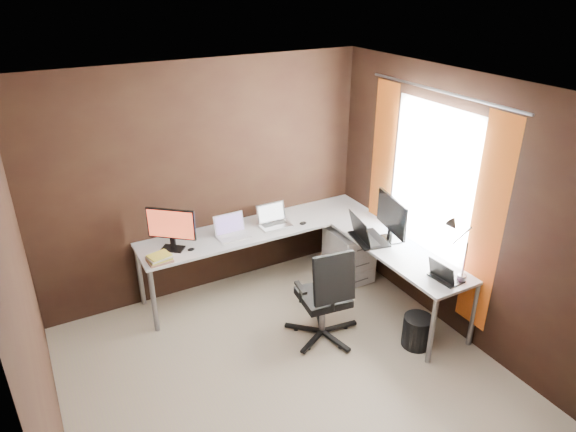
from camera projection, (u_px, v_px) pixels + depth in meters
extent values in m
cube|color=gray|center=(288.00, 380.00, 4.50)|extent=(3.60, 3.60, 0.00)
cube|color=white|center=(288.00, 95.00, 3.42)|extent=(3.60, 3.60, 0.00)
cube|color=black|center=(206.00, 181.00, 5.39)|extent=(3.60, 0.00, 2.50)
cube|color=black|center=(462.00, 417.00, 2.54)|extent=(3.60, 0.00, 2.50)
cube|color=black|center=(34.00, 327.00, 3.18)|extent=(0.00, 3.60, 2.50)
cube|color=black|center=(458.00, 210.00, 4.74)|extent=(0.00, 3.60, 2.50)
cube|color=white|center=(433.00, 178.00, 4.93)|extent=(0.00, 1.00, 1.30)
cube|color=#E8591B|center=(486.00, 227.00, 4.42)|extent=(0.01, 0.35, 2.00)
cube|color=#E8591B|center=(381.00, 174.00, 5.57)|extent=(0.01, 0.35, 2.00)
cylinder|color=slate|center=(442.00, 91.00, 4.55)|extent=(0.02, 1.90, 0.02)
cube|color=silver|center=(260.00, 228.00, 5.59)|extent=(2.65, 0.60, 0.03)
cube|color=silver|center=(401.00, 250.00, 5.14)|extent=(0.60, 1.65, 0.03)
cylinder|color=slate|center=(154.00, 301.00, 4.98)|extent=(0.05, 0.05, 0.70)
cylinder|color=slate|center=(140.00, 276.00, 5.39)|extent=(0.05, 0.05, 0.70)
cylinder|color=slate|center=(432.00, 331.00, 4.56)|extent=(0.05, 0.05, 0.70)
cylinder|color=slate|center=(474.00, 314.00, 4.79)|extent=(0.05, 0.05, 0.70)
cylinder|color=slate|center=(343.00, 224.00, 6.51)|extent=(0.05, 0.05, 0.70)
cube|color=silver|center=(349.00, 254.00, 5.90)|extent=(0.42, 0.50, 0.60)
cube|color=black|center=(173.00, 249.00, 5.13)|extent=(0.26, 0.25, 0.01)
cube|color=black|center=(173.00, 243.00, 5.12)|extent=(0.06, 0.05, 0.10)
cube|color=black|center=(171.00, 224.00, 5.03)|extent=(0.40, 0.34, 0.32)
cube|color=#CB4324|center=(170.00, 225.00, 5.02)|extent=(0.36, 0.30, 0.29)
cube|color=black|center=(391.00, 239.00, 5.31)|extent=(0.18, 0.24, 0.01)
cube|color=black|center=(390.00, 234.00, 5.28)|extent=(0.04, 0.06, 0.10)
cube|color=black|center=(392.00, 214.00, 5.19)|extent=(0.14, 0.57, 0.36)
cube|color=blue|center=(393.00, 214.00, 5.19)|extent=(0.12, 0.54, 0.33)
cube|color=silver|center=(233.00, 236.00, 5.37)|extent=(0.33, 0.24, 0.02)
cube|color=silver|center=(229.00, 223.00, 5.39)|extent=(0.33, 0.07, 0.21)
cube|color=#624D8A|center=(229.00, 223.00, 5.39)|extent=(0.29, 0.05, 0.18)
cube|color=silver|center=(275.00, 225.00, 5.61)|extent=(0.34, 0.24, 0.02)
cube|color=silver|center=(271.00, 212.00, 5.63)|extent=(0.34, 0.07, 0.21)
cube|color=white|center=(271.00, 213.00, 5.63)|extent=(0.30, 0.05, 0.18)
cube|color=black|center=(369.00, 239.00, 5.31)|extent=(0.37, 0.47, 0.02)
cube|color=black|center=(360.00, 229.00, 5.22)|extent=(0.16, 0.43, 0.26)
cube|color=#1B2936|center=(360.00, 228.00, 5.22)|extent=(0.13, 0.38, 0.23)
cube|color=black|center=(446.00, 278.00, 4.64)|extent=(0.22, 0.30, 0.02)
cube|color=black|center=(441.00, 271.00, 4.56)|extent=(0.07, 0.29, 0.18)
cube|color=#CC4C90|center=(442.00, 271.00, 4.56)|extent=(0.06, 0.25, 0.15)
cube|color=#A9725B|center=(160.00, 260.00, 4.91)|extent=(0.23, 0.19, 0.02)
cube|color=gold|center=(160.00, 258.00, 4.90)|extent=(0.22, 0.18, 0.02)
cube|color=beige|center=(159.00, 257.00, 4.89)|extent=(0.24, 0.21, 0.02)
cube|color=gold|center=(159.00, 255.00, 4.89)|extent=(0.23, 0.20, 0.01)
ellipsoid|color=black|center=(191.00, 249.00, 5.10)|extent=(0.09, 0.07, 0.03)
ellipsoid|color=black|center=(303.00, 223.00, 5.62)|extent=(0.09, 0.07, 0.03)
cylinder|color=slate|center=(462.00, 278.00, 4.60)|extent=(0.08, 0.08, 0.06)
cylinder|color=slate|center=(465.00, 259.00, 4.51)|extent=(0.02, 0.02, 0.33)
cylinder|color=slate|center=(462.00, 236.00, 4.42)|extent=(0.02, 0.18, 0.25)
cone|color=slate|center=(453.00, 225.00, 4.41)|extent=(0.10, 0.13, 0.14)
cylinder|color=slate|center=(322.00, 315.00, 4.97)|extent=(0.06, 0.06, 0.36)
cube|color=black|center=(323.00, 297.00, 4.88)|extent=(0.48, 0.48, 0.08)
cube|color=black|center=(334.00, 278.00, 4.57)|extent=(0.41, 0.16, 0.47)
cylinder|color=black|center=(417.00, 331.00, 4.86)|extent=(0.36, 0.36, 0.32)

